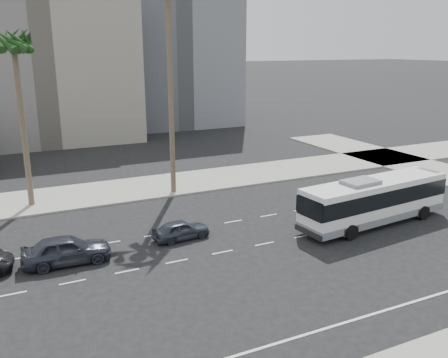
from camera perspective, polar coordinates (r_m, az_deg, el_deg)
ground at (r=32.65m, az=9.44°, el=-6.78°), size 700.00×700.00×0.00m
sidewalk_north at (r=45.45m, az=-1.74°, el=-0.03°), size 120.00×7.00×0.15m
midrise_beige_west at (r=69.86m, az=-21.40°, el=11.84°), size 24.00×18.00×18.00m
midrise_gray_center at (r=80.74m, az=-7.35°, el=15.97°), size 20.00×20.00×26.00m
highrise_right at (r=263.12m, az=-12.51°, el=20.21°), size 26.00×26.00×70.00m
highrise_far at (r=298.27m, az=-8.94°, el=18.83°), size 22.00×22.00×60.00m
city_bus at (r=35.46m, az=17.58°, el=-2.36°), size 12.31×3.87×3.48m
car_a at (r=31.70m, az=-5.18°, el=-6.06°), size 1.81×3.92×1.30m
car_b at (r=29.56m, az=-18.35°, el=-8.04°), size 2.24×5.13×1.72m
palm_mid at (r=39.23m, az=-23.88°, el=14.30°), size 4.41×4.41×13.67m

